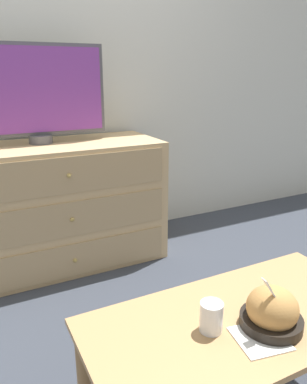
# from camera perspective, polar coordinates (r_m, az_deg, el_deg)

# --- Properties ---
(ground_plane) EXTENTS (12.00, 12.00, 0.00)m
(ground_plane) POSITION_cam_1_polar(r_m,az_deg,el_deg) (2.74, -16.64, -7.70)
(ground_plane) COLOR #383D47
(wall_back) EXTENTS (12.00, 0.05, 2.60)m
(wall_back) POSITION_cam_1_polar(r_m,az_deg,el_deg) (2.51, -19.53, 20.44)
(wall_back) COLOR silver
(wall_back) RESTS_ON ground_plane
(dresser) EXTENTS (1.21, 0.54, 0.75)m
(dresser) POSITION_cam_1_polar(r_m,az_deg,el_deg) (2.34, -13.99, -1.92)
(dresser) COLOR tan
(dresser) RESTS_ON ground_plane
(tv) EXTENTS (0.78, 0.13, 0.55)m
(tv) POSITION_cam_1_polar(r_m,az_deg,el_deg) (2.26, -17.43, 14.30)
(tv) COLOR #515156
(tv) RESTS_ON dresser
(coffee_table) EXTENTS (0.98, 0.48, 0.43)m
(coffee_table) POSITION_cam_1_polar(r_m,az_deg,el_deg) (1.28, 13.12, -20.34)
(coffee_table) COLOR tan
(coffee_table) RESTS_ON ground_plane
(takeout_bowl) EXTENTS (0.18, 0.18, 0.18)m
(takeout_bowl) POSITION_cam_1_polar(r_m,az_deg,el_deg) (1.20, 17.59, -17.01)
(takeout_bowl) COLOR black
(takeout_bowl) RESTS_ON coffee_table
(drink_cup) EXTENTS (0.07, 0.07, 0.09)m
(drink_cup) POSITION_cam_1_polar(r_m,az_deg,el_deg) (1.15, 8.79, -18.51)
(drink_cup) COLOR beige
(drink_cup) RESTS_ON coffee_table
(napkin) EXTENTS (0.16, 0.16, 0.00)m
(napkin) POSITION_cam_1_polar(r_m,az_deg,el_deg) (1.17, 15.91, -20.68)
(napkin) COLOR white
(napkin) RESTS_ON coffee_table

